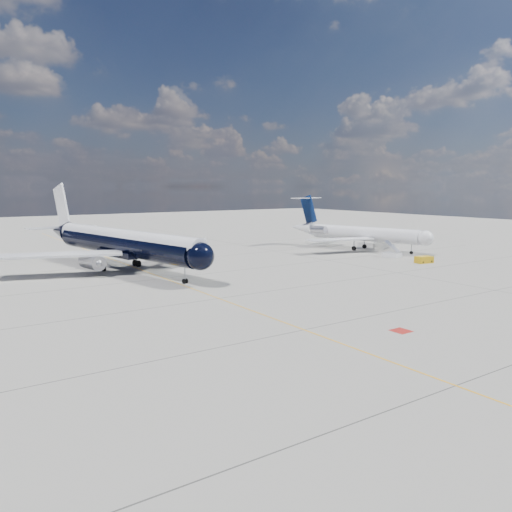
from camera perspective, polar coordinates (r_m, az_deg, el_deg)
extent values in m
plane|color=gray|center=(74.16, -12.01, -1.93)|extent=(320.00, 320.00, 0.00)
cube|color=#F1A60C|center=(69.62, -10.44, -2.53)|extent=(0.16, 160.00, 0.01)
cube|color=maroon|center=(45.78, 16.24, -8.21)|extent=(1.60, 1.60, 0.01)
cylinder|color=black|center=(77.67, -14.90, 1.33)|extent=(9.80, 35.43, 3.54)
sphere|color=black|center=(62.26, -6.39, -0.03)|extent=(4.11, 4.11, 3.54)
cone|color=black|center=(97.16, -21.32, 2.66)|extent=(4.64, 7.04, 3.54)
cylinder|color=white|center=(77.57, -14.93, 1.98)|extent=(9.37, 37.12, 2.76)
cube|color=black|center=(62.05, -6.29, 0.42)|extent=(2.40, 1.50, 0.51)
cube|color=white|center=(74.77, -21.93, 0.12)|extent=(18.44, 9.87, 0.30)
cube|color=white|center=(84.11, -9.57, 1.40)|extent=(16.91, 14.72, 0.30)
cube|color=black|center=(77.82, -14.87, 0.37)|extent=(5.51, 9.86, 0.93)
cylinder|color=#B6B6BE|center=(73.48, -18.23, -0.67)|extent=(2.82, 4.58, 2.08)
cylinder|color=#B6B6BE|center=(79.48, -10.40, 0.22)|extent=(2.82, 4.58, 2.08)
sphere|color=gray|center=(71.74, -17.54, -0.84)|extent=(1.19, 1.19, 1.02)
sphere|color=gray|center=(77.89, -9.59, 0.09)|extent=(1.19, 1.19, 1.02)
cube|color=white|center=(73.55, -18.32, -0.12)|extent=(0.73, 2.97, 1.02)
cube|color=white|center=(79.55, -10.49, 0.74)|extent=(0.73, 2.97, 1.02)
cube|color=white|center=(96.46, -21.35, 5.45)|extent=(1.35, 5.86, 7.93)
cube|color=white|center=(97.10, -21.34, 3.10)|extent=(12.44, 5.09, 0.20)
cylinder|color=gray|center=(65.26, -8.12, -2.14)|extent=(0.19, 0.19, 1.95)
cylinder|color=black|center=(65.30, -8.24, -2.88)|extent=(0.28, 0.67, 0.65)
cylinder|color=black|center=(65.52, -7.98, -2.84)|extent=(0.28, 0.67, 0.65)
cylinder|color=gray|center=(77.83, -17.25, -0.72)|extent=(0.28, 0.28, 1.77)
cylinder|color=gray|center=(80.68, -13.49, -0.29)|extent=(0.28, 0.28, 1.77)
cylinder|color=black|center=(77.49, -17.05, -1.31)|extent=(0.59, 1.08, 1.02)
cylinder|color=black|center=(78.39, -17.40, -1.22)|extent=(0.59, 1.08, 1.02)
cylinder|color=black|center=(80.35, -13.29, -0.85)|extent=(0.59, 1.08, 1.02)
cylinder|color=black|center=(81.22, -13.66, -0.77)|extent=(0.59, 1.08, 1.02)
cylinder|color=white|center=(101.15, 12.28, 2.51)|extent=(8.41, 22.93, 2.82)
sphere|color=white|center=(95.70, 18.82, 1.96)|extent=(3.43, 3.43, 2.82)
cone|color=white|center=(109.26, 5.34, 3.26)|extent=(4.02, 5.75, 2.82)
cube|color=black|center=(95.62, 18.89, 2.21)|extent=(2.05, 1.37, 0.47)
cube|color=white|center=(95.48, 9.57, 1.89)|extent=(13.46, 6.32, 0.23)
cube|color=white|center=(108.09, 13.68, 2.47)|extent=(11.88, 11.25, 0.23)
cylinder|color=#B6B6BE|center=(104.18, 7.18, 3.01)|extent=(2.34, 3.62, 1.56)
cylinder|color=#B6B6BE|center=(107.81, 8.50, 3.15)|extent=(2.34, 3.62, 1.56)
cube|color=white|center=(104.61, 7.34, 3.03)|extent=(1.42, 1.88, 0.19)
cube|color=white|center=(107.38, 8.34, 3.13)|extent=(1.42, 1.88, 0.19)
cube|color=#091B45|center=(108.10, 6.04, 5.28)|extent=(1.33, 4.31, 6.39)
cube|color=white|center=(108.38, 5.79, 6.62)|extent=(8.60, 4.09, 0.17)
cylinder|color=gray|center=(96.97, 17.35, 0.77)|extent=(0.20, 0.20, 1.77)
cylinder|color=black|center=(97.05, 17.33, 0.37)|extent=(0.34, 0.65, 0.63)
cylinder|color=gray|center=(100.09, 11.13, 1.19)|extent=(0.25, 0.25, 1.77)
cylinder|color=gray|center=(103.69, 12.30, 1.39)|extent=(0.25, 0.25, 1.77)
cylinder|color=black|center=(100.16, 11.12, 0.88)|extent=(0.54, 0.93, 0.88)
cylinder|color=black|center=(103.76, 12.29, 1.09)|extent=(0.54, 0.93, 0.88)
cube|color=white|center=(91.98, 15.26, 0.12)|extent=(2.84, 3.28, 0.86)
cube|color=#B6B6BE|center=(91.79, 15.29, 1.09)|extent=(1.79, 2.93, 1.97)
cylinder|color=gray|center=(91.27, 15.13, 1.18)|extent=(0.64, 2.65, 1.92)
cylinder|color=gray|center=(92.27, 15.47, 1.24)|extent=(0.64, 2.65, 1.92)
cube|color=gold|center=(86.68, 18.64, -0.40)|extent=(3.04, 2.03, 1.11)
cylinder|color=black|center=(85.70, 18.45, -0.66)|extent=(0.31, 0.59, 0.56)
cylinder|color=black|center=(86.96, 19.32, -0.58)|extent=(0.31, 0.59, 0.56)
cylinder|color=black|center=(86.50, 17.95, -0.56)|extent=(0.31, 0.59, 0.56)
cylinder|color=black|center=(87.74, 18.81, -0.49)|extent=(0.31, 0.59, 0.56)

